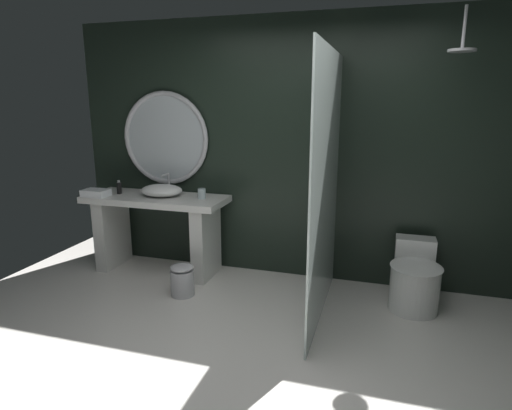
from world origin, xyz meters
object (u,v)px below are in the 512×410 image
Objects in this scene: vessel_sink at (162,190)px; soap_dispenser at (119,188)px; folded_hand_towel at (96,193)px; toilet at (414,279)px; waste_bin at (182,279)px; tumbler_cup at (202,194)px; round_wall_mirror at (165,138)px; rain_shower_head at (462,47)px.

vessel_sink is 0.49m from soap_dispenser.
vessel_sink reaches higher than folded_hand_towel.
vessel_sink reaches higher than soap_dispenser.
waste_bin is at bearing -169.21° from toilet.
tumbler_cup is 0.40× the size of folded_hand_towel.
waste_bin is (-2.08, -0.40, -0.10)m from toilet.
waste_bin is at bearing -55.57° from round_wall_mirror.
soap_dispenser is 0.15× the size of round_wall_mirror.
folded_hand_towel is (-1.11, 0.31, 0.70)m from waste_bin.
waste_bin is (0.01, -0.53, -0.72)m from tumbler_cup.
soap_dispenser is at bearing -147.19° from round_wall_mirror.
vessel_sink is 0.58m from round_wall_mirror.
toilet is 2.09× the size of waste_bin.
waste_bin is (-2.26, -0.40, -2.05)m from rain_shower_head.
vessel_sink is 0.44× the size of round_wall_mirror.
vessel_sink is 1.43× the size of waste_bin.
toilet is (2.60, -0.37, -1.15)m from round_wall_mirror.
tumbler_cup is 0.34× the size of waste_bin.
soap_dispenser is (-0.94, -0.04, 0.01)m from tumbler_cup.
tumbler_cup is at bearing 1.34° from vessel_sink.
tumbler_cup is 1.12m from folded_hand_towel.
round_wall_mirror is 3.85× the size of folded_hand_towel.
round_wall_mirror is 2.95× the size of rain_shower_head.
toilet is (3.03, -0.09, -0.63)m from soap_dispenser.
toilet is at bearing -8.07° from round_wall_mirror.
folded_hand_towel is at bearing -178.39° from toilet.
waste_bin is (0.95, -0.49, -0.73)m from soap_dispenser.
tumbler_cup is 0.31× the size of rain_shower_head.
vessel_sink is at bearing 131.80° from waste_bin.
soap_dispenser is at bearing -176.77° from vessel_sink.
round_wall_mirror is (-0.06, 0.25, 0.52)m from vessel_sink.
soap_dispenser reaches higher than waste_bin.
folded_hand_towel is (-3.19, -0.09, 0.60)m from toilet.
vessel_sink reaches higher than toilet.
soap_dispenser is 0.43× the size of rain_shower_head.
waste_bin is at bearing -88.85° from tumbler_cup.
toilet is 3.25m from folded_hand_towel.
tumbler_cup is 0.72× the size of soap_dispenser.
rain_shower_head reaches higher than folded_hand_towel.
tumbler_cup is at bearing 176.42° from toilet.
round_wall_mirror is 1.55m from waste_bin.
round_wall_mirror is 2.86m from toilet.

